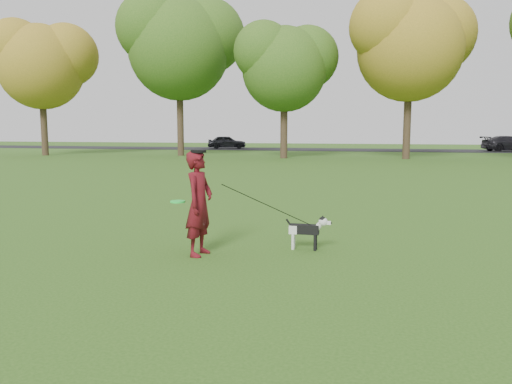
% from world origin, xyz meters
% --- Properties ---
extents(ground, '(120.00, 120.00, 0.00)m').
position_xyz_m(ground, '(0.00, 0.00, 0.00)').
color(ground, '#285116').
rests_on(ground, ground).
extents(road, '(120.00, 7.00, 0.02)m').
position_xyz_m(road, '(0.00, 40.00, 0.01)').
color(road, black).
rests_on(road, ground).
extents(man, '(0.46, 0.64, 1.64)m').
position_xyz_m(man, '(-0.76, -0.55, 0.82)').
color(man, '#530D0B').
rests_on(man, ground).
extents(dog, '(0.76, 0.15, 0.58)m').
position_xyz_m(dog, '(0.85, 0.18, 0.35)').
color(dog, black).
rests_on(dog, ground).
extents(car_left, '(4.05, 2.43, 1.29)m').
position_xyz_m(car_left, '(-12.28, 40.00, 0.66)').
color(car_left, black).
rests_on(car_left, road).
extents(car_right, '(4.92, 2.93, 1.34)m').
position_xyz_m(car_right, '(13.52, 40.00, 0.69)').
color(car_right, black).
rests_on(car_right, road).
extents(man_held_items, '(2.13, 0.99, 1.26)m').
position_xyz_m(man_held_items, '(0.29, -0.22, 0.76)').
color(man_held_items, '#20FF49').
rests_on(man_held_items, ground).
extents(tree_row, '(51.74, 8.86, 12.01)m').
position_xyz_m(tree_row, '(-1.43, 26.07, 7.41)').
color(tree_row, '#38281C').
rests_on(tree_row, ground).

